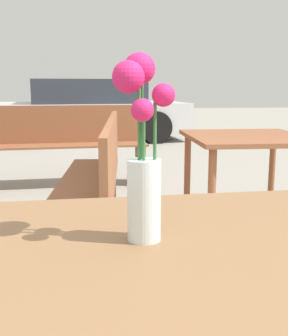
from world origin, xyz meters
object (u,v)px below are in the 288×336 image
object	(u,v)px
bench_far	(53,141)
table_back	(247,150)
parked_car	(88,111)
table_front	(157,293)
flower_vase	(142,159)
bench_near	(98,181)

from	to	relation	value
bench_far	table_back	world-z (taller)	bench_far
table_back	parked_car	bearing A→B (deg)	102.87
table_front	flower_vase	bearing A→B (deg)	114.92
parked_car	table_back	bearing A→B (deg)	-77.13
bench_near	table_back	size ratio (longest dim) A/B	2.10
table_front	bench_near	world-z (taller)	bench_near
flower_vase	table_front	bearing A→B (deg)	-65.08
table_front	parked_car	xyz separation A→B (m)	(-0.37, 7.65, -0.06)
table_front	table_back	size ratio (longest dim) A/B	1.15
flower_vase	bench_near	size ratio (longest dim) A/B	0.20
flower_vase	bench_far	bearing A→B (deg)	99.25
bench_near	flower_vase	bearing A→B (deg)	-86.36
flower_vase	bench_far	distance (m)	3.73
bench_near	bench_far	xyz separation A→B (m)	(-0.49, 1.94, 0.00)
flower_vase	bench_far	size ratio (longest dim) A/B	0.19
table_front	parked_car	size ratio (longest dim) A/B	0.26
flower_vase	table_back	xyz separation A→B (m)	(0.93, 1.99, -0.29)
table_front	bench_far	world-z (taller)	bench_far
table_front	bench_near	distance (m)	1.78
table_front	parked_car	world-z (taller)	parked_car
table_front	flower_vase	xyz separation A→B (m)	(-0.03, 0.05, 0.27)
bench_near	parked_car	size ratio (longest dim) A/B	0.47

